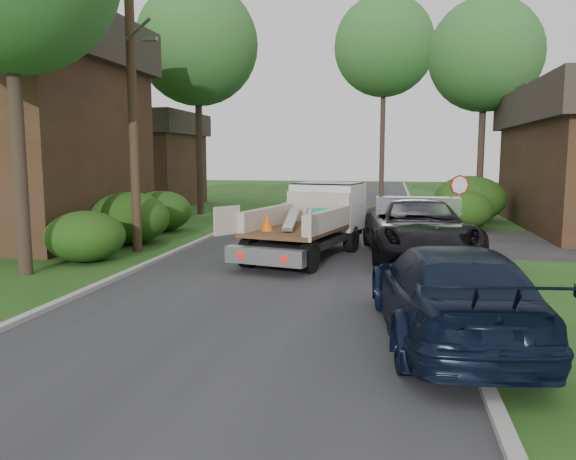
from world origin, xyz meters
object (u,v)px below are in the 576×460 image
Objects in this scene: stop_sign at (459,194)px; utility_pole at (132,92)px; flatbed_truck at (316,216)px; navy_suv at (450,293)px; tree_right_far at (485,55)px; tree_center_far at (384,46)px; house_left_far at (137,158)px; tree_left_back at (40,33)px; tree_left_far at (197,45)px; black_pickup at (418,229)px.

utility_pole is (-10.68, -4.02, 3.40)m from stop_sign.
navy_suv is at bearing -53.62° from flatbed_truck.
flatbed_truck is 1.12× the size of navy_suv.
utility_pole is at bearing -45.49° from navy_suv.
tree_right_far is 11.68m from tree_center_far.
utility_pole is 18.93m from house_left_far.
utility_pole is 0.83× the size of tree_left_back.
house_left_far is (-8.02, 17.02, -2.12)m from utility_pole.
house_left_far is 0.62× the size of tree_left_far.
utility_pole is 1.57× the size of flatbed_truck.
flatbed_truck is (-1.58, -24.46, -9.75)m from tree_center_far.
tree_left_back reaches higher than black_pickup.
tree_left_back is at bearing -133.26° from tree_center_far.
tree_left_far is 16.22m from tree_center_far.
flatbed_truck is 8.73m from navy_suv.
tree_right_far reaches higher than stop_sign.
tree_right_far is 1.81× the size of flatbed_truck.
utility_pole reaches higher than house_left_far.
stop_sign is at bearing -101.81° from tree_right_far.
tree_left_back is at bearing -47.66° from navy_suv.
flatbed_truck is (13.92, -16.46, -1.82)m from house_left_far.
tree_left_far is 23.97m from navy_suv.
flatbed_truck is (-4.78, -3.46, -0.55)m from stop_sign.
house_left_far is 21.63m from flatbed_truck.
house_left_far is 0.52× the size of tree_center_far.
tree_left_far reaches higher than navy_suv.
utility_pole reaches higher than navy_suv.
flatbed_truck reaches higher than navy_suv.
black_pickup is (3.18, -0.09, -0.32)m from flatbed_truck.
house_left_far is at bearing 145.19° from stop_sign.
tree_left_far is at bearing -126.16° from tree_center_far.
flatbed_truck is at bearing -144.10° from stop_sign.
house_left_far is at bearing 86.82° from tree_left_back.
navy_suv is (17.80, -15.50, -8.15)m from tree_left_back.
navy_suv is (-3.70, -22.50, -7.65)m from tree_right_far.
tree_left_far reaches higher than tree_left_back.
tree_left_back is 20.78m from black_pickup.
tree_left_back is 17.99m from flatbed_truck.
tree_left_far is at bearing 138.16° from flatbed_truck.
tree_left_far is at bearing 147.79° from stop_sign.
tree_center_far is 26.38m from flatbed_truck.
tree_center_far is at bearing 73.35° from utility_pole.
utility_pole is at bearing -64.77° from house_left_far.
tree_left_far reaches higher than house_left_far.
flatbed_truck is at bearing 171.94° from black_pickup.
tree_left_far is at bearing 99.54° from utility_pole.
house_left_far reaches higher than stop_sign.
stop_sign is 0.25× the size of utility_pole.
house_left_far is at bearing 140.19° from tree_left_far.
tree_left_back is 1.82× the size of black_pickup.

